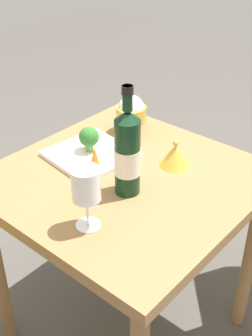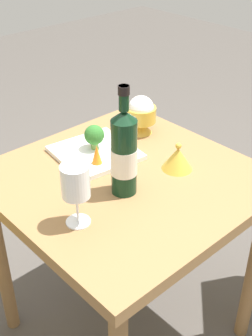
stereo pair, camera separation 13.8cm
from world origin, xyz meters
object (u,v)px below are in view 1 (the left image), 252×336
object	(u,v)px
carrot_garnish_left	(85,135)
carrot_garnish_right	(95,156)
wine_bottle	(127,153)
rice_bowl_lid	(175,155)
serving_plate	(91,155)
rice_bowl	(131,113)
wine_glass	(86,186)
broccoli_floret	(89,137)

from	to	relation	value
carrot_garnish_left	carrot_garnish_right	distance (m)	0.16
wine_bottle	carrot_garnish_right	xyz separation A→B (m)	(-0.16, 0.03, -0.08)
rice_bowl_lid	carrot_garnish_left	size ratio (longest dim) A/B	1.86
serving_plate	rice_bowl	bearing A→B (deg)	93.70
wine_glass	carrot_garnish_left	bearing A→B (deg)	135.98
wine_glass	rice_bowl	xyz separation A→B (m)	(-0.26, 0.49, -0.05)
wine_glass	serving_plate	world-z (taller)	wine_glass
rice_bowl	rice_bowl_lid	distance (m)	0.28
rice_bowl	serving_plate	xyz separation A→B (m)	(0.01, -0.23, -0.07)
wine_bottle	carrot_garnish_left	bearing A→B (deg)	158.87
serving_plate	carrot_garnish_left	world-z (taller)	carrot_garnish_left
wine_glass	carrot_garnish_right	xyz separation A→B (m)	(-0.18, 0.22, -0.08)
carrot_garnish_right	rice_bowl	bearing A→B (deg)	106.31
rice_bowl	rice_bowl_lid	world-z (taller)	rice_bowl
broccoli_floret	carrot_garnish_right	xyz separation A→B (m)	(0.08, -0.05, -0.02)
wine_glass	rice_bowl_lid	size ratio (longest dim) A/B	1.79
broccoli_floret	carrot_garnish_left	bearing A→B (deg)	149.20
rice_bowl_lid	carrot_garnish_left	bearing A→B (deg)	-162.19
wine_bottle	serving_plate	size ratio (longest dim) A/B	1.19
serving_plate	broccoli_floret	size ratio (longest dim) A/B	3.26
wine_glass	carrot_garnish_right	distance (m)	0.29
wine_bottle	wine_glass	distance (m)	0.19
wine_glass	serving_plate	bearing A→B (deg)	133.36
rice_bowl_lid	carrot_garnish_left	distance (m)	0.32
carrot_garnish_right	wine_bottle	bearing A→B (deg)	-9.39
rice_bowl	broccoli_floret	size ratio (longest dim) A/B	1.65
wine_glass	rice_bowl	bearing A→B (deg)	118.14
wine_bottle	rice_bowl_lid	world-z (taller)	wine_bottle
serving_plate	carrot_garnish_right	bearing A→B (deg)	-34.70
rice_bowl_lid	serving_plate	world-z (taller)	rice_bowl_lid
carrot_garnish_left	carrot_garnish_right	bearing A→B (deg)	-33.18
carrot_garnish_right	carrot_garnish_left	bearing A→B (deg)	146.82
broccoli_floret	carrot_garnish_right	size ratio (longest dim) A/B	1.35
rice_bowl_lid	carrot_garnish_left	xyz separation A→B (m)	(-0.31, -0.10, 0.00)
serving_plate	rice_bowl_lid	bearing A→B (deg)	29.72
rice_bowl	wine_bottle	bearing A→B (deg)	-51.55
serving_plate	broccoli_floret	xyz separation A→B (m)	(-0.01, 0.01, 0.06)
serving_plate	carrot_garnish_left	xyz separation A→B (m)	(-0.07, 0.04, 0.03)
carrot_garnish_left	broccoli_floret	bearing A→B (deg)	-30.80
broccoli_floret	carrot_garnish_right	world-z (taller)	broccoli_floret
broccoli_floret	rice_bowl_lid	bearing A→B (deg)	26.78
rice_bowl	rice_bowl_lid	size ratio (longest dim) A/B	1.42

